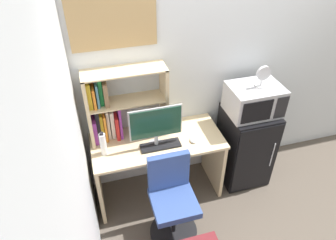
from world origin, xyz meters
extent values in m
cube|color=silver|center=(0.40, 0.02, 1.30)|extent=(6.40, 0.04, 2.60)
cube|color=beige|center=(-0.90, -0.29, 0.74)|extent=(1.30, 0.59, 0.03)
cube|color=beige|center=(-1.53, -0.29, 0.36)|extent=(0.04, 0.53, 0.73)
cube|color=beige|center=(-0.27, -0.29, 0.36)|extent=(0.04, 0.53, 0.73)
cube|color=beige|center=(-1.51, -0.12, 1.12)|extent=(0.03, 0.24, 0.72)
cube|color=beige|center=(-0.78, -0.12, 1.12)|extent=(0.03, 0.24, 0.72)
cube|color=beige|center=(-1.15, -0.12, 1.47)|extent=(0.76, 0.24, 0.01)
cube|color=beige|center=(-1.15, -0.12, 1.15)|extent=(0.70, 0.24, 0.01)
cube|color=purple|center=(-1.48, -0.11, 0.89)|extent=(0.03, 0.20, 0.26)
cube|color=black|center=(-1.44, -0.09, 0.93)|extent=(0.03, 0.15, 0.34)
cube|color=gold|center=(-1.41, -0.09, 0.90)|extent=(0.03, 0.14, 0.28)
cube|color=orange|center=(-1.38, -0.10, 0.90)|extent=(0.02, 0.18, 0.29)
cube|color=silver|center=(-1.34, -0.09, 0.92)|extent=(0.03, 0.14, 0.32)
cube|color=silver|center=(-1.30, -0.09, 0.91)|extent=(0.04, 0.14, 0.31)
cube|color=#B21E1E|center=(-1.27, -0.11, 0.89)|extent=(0.03, 0.19, 0.26)
cube|color=purple|center=(-1.23, -0.10, 0.93)|extent=(0.02, 0.18, 0.35)
cube|color=gold|center=(-1.47, -0.10, 1.29)|extent=(0.04, 0.18, 0.25)
cube|color=orange|center=(-1.44, -0.11, 1.26)|extent=(0.02, 0.20, 0.20)
cube|color=teal|center=(-1.40, -0.10, 1.27)|extent=(0.02, 0.17, 0.23)
cube|color=#197233|center=(-1.37, -0.09, 1.30)|extent=(0.03, 0.14, 0.27)
cube|color=brown|center=(-1.33, -0.11, 1.28)|extent=(0.04, 0.19, 0.24)
cylinder|color=#B7B7BC|center=(-0.93, -0.37, 0.77)|extent=(0.16, 0.16, 0.02)
cylinder|color=#B7B7BC|center=(-0.93, -0.37, 0.83)|extent=(0.04, 0.04, 0.11)
cube|color=#B7B7BC|center=(-0.93, -0.36, 1.03)|extent=(0.50, 0.01, 0.32)
cube|color=#193D2D|center=(-0.93, -0.37, 1.03)|extent=(0.48, 0.02, 0.30)
cube|color=black|center=(-0.89, -0.39, 0.77)|extent=(0.39, 0.13, 0.02)
ellipsoid|color=silver|center=(-0.57, -0.41, 0.77)|extent=(0.06, 0.08, 0.03)
cylinder|color=silver|center=(-1.42, -0.34, 0.87)|extent=(0.06, 0.06, 0.23)
cylinder|color=black|center=(-1.42, -0.34, 1.00)|extent=(0.03, 0.03, 0.02)
cube|color=black|center=(0.10, -0.30, 0.45)|extent=(0.50, 0.50, 0.91)
cube|color=black|center=(0.10, -0.55, 0.45)|extent=(0.48, 0.01, 0.87)
cylinder|color=#B2B2B7|center=(0.27, -0.56, 0.50)|extent=(0.01, 0.01, 0.32)
cube|color=#ADADB2|center=(0.10, -0.30, 1.06)|extent=(0.52, 0.39, 0.30)
cube|color=black|center=(0.03, -0.50, 1.06)|extent=(0.31, 0.01, 0.23)
cube|color=black|center=(0.28, -0.50, 1.06)|extent=(0.12, 0.01, 0.24)
cylinder|color=silver|center=(0.14, -0.30, 1.21)|extent=(0.11, 0.11, 0.01)
cylinder|color=silver|center=(0.14, -0.30, 1.25)|extent=(0.02, 0.02, 0.06)
cylinder|color=silver|center=(0.14, -0.31, 1.36)|extent=(0.14, 0.03, 0.14)
cylinder|color=black|center=(-0.89, -0.84, 0.02)|extent=(0.47, 0.47, 0.04)
cylinder|color=black|center=(-0.89, -0.84, 0.23)|extent=(0.04, 0.04, 0.42)
cube|color=#334C8C|center=(-0.89, -0.84, 0.46)|extent=(0.40, 0.40, 0.07)
cube|color=#334C8C|center=(-0.89, -0.66, 0.69)|extent=(0.38, 0.06, 0.39)
cube|color=tan|center=(-1.18, -0.01, 1.87)|extent=(0.73, 0.02, 0.46)
camera|label=1|loc=(-1.45, -2.58, 2.78)|focal=33.52mm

